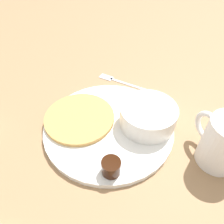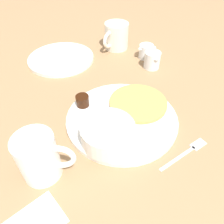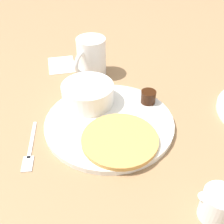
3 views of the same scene
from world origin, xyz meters
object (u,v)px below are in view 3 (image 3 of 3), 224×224
Objects in this scene: coffee_mug at (91,57)px; fork at (30,151)px; creamer_pitcher_near at (218,205)px; plate at (109,123)px; bowl at (88,93)px.

fork is (0.28, -0.13, -0.05)m from coffee_mug.
creamer_pitcher_near is 0.54× the size of fork.
plate is at bearing 111.79° from fork.
coffee_mug is 1.36× the size of creamer_pitcher_near.
creamer_pitcher_near is at bearing 61.77° from fork.
creamer_pitcher_near is (0.45, 0.18, -0.02)m from coffee_mug.
plate is 2.02× the size of fork.
coffee_mug is 0.32m from fork.
plate reaches higher than fork.
fork is (-0.17, -0.31, -0.03)m from creamer_pitcher_near.
coffee_mug is at bearing -171.93° from plate.
bowl reaches higher than creamer_pitcher_near.
plate is 2.73× the size of coffee_mug.
plate is 3.71× the size of creamer_pitcher_near.
creamer_pitcher_near is 0.35m from fork.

